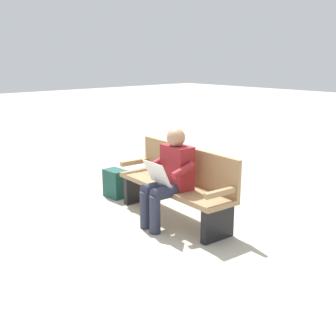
% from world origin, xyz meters
% --- Properties ---
extents(ground_plane, '(40.00, 40.00, 0.00)m').
position_xyz_m(ground_plane, '(0.00, 0.00, 0.00)').
color(ground_plane, '#B7AD99').
extents(bench_near, '(1.84, 0.64, 0.90)m').
position_xyz_m(bench_near, '(-0.01, -0.07, 0.46)').
color(bench_near, '#9E7A51').
rests_on(bench_near, ground).
extents(person_seated, '(0.60, 0.60, 1.18)m').
position_xyz_m(person_seated, '(-0.12, 0.17, 0.63)').
color(person_seated, maroon).
rests_on(person_seated, ground).
extents(backpack, '(0.33, 0.27, 0.41)m').
position_xyz_m(backpack, '(1.19, 0.04, 0.20)').
color(backpack, '#1E4C42').
rests_on(backpack, ground).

